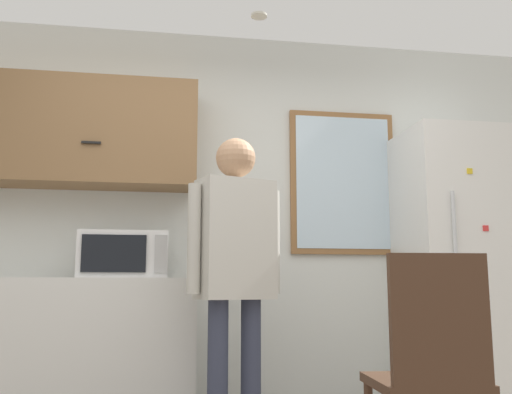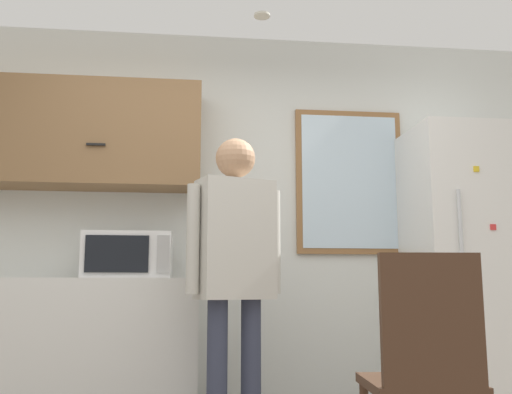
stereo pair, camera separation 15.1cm
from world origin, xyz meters
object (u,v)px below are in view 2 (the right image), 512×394
Objects in this scene: person at (235,256)px; microwave at (129,256)px; refrigerator at (468,271)px; chair at (425,365)px.

microwave is at bearing 121.67° from person.
chair is at bearing -123.29° from refrigerator.
microwave is 2.24m from refrigerator.
refrigerator reaches higher than microwave.
chair is at bearing -69.10° from person.
chair is (0.71, -0.84, -0.49)m from person.
refrigerator is at bearing -1.21° from person.
microwave reaches higher than chair.
refrigerator is (1.61, 0.53, -0.06)m from person.
microwave is 0.81m from person.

